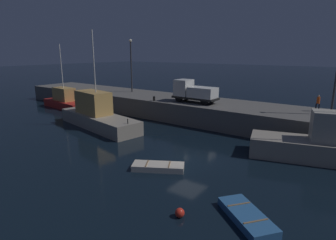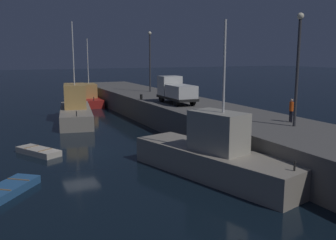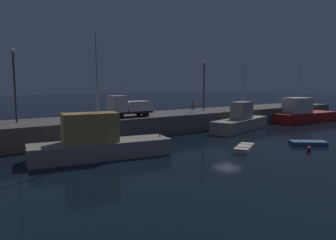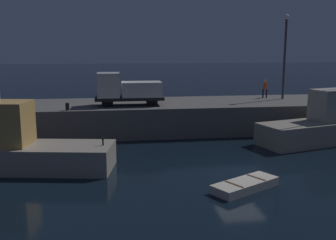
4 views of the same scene
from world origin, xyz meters
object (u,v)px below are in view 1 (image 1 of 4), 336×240
(fishing_boat_blue, at_px, (97,115))
(utility_truck, at_px, (194,92))
(lamp_post_west, at_px, (131,61))
(dinghy_orange_near, at_px, (247,216))
(rowboat_white_mid, at_px, (158,167))
(dockworker, at_px, (318,102))
(fishing_boat_orange, at_px, (65,101))
(fishing_boat_white, at_px, (330,146))
(bollard_central, at_px, (154,99))
(mooring_buoy_near, at_px, (180,213))

(fishing_boat_blue, xyz_separation_m, utility_truck, (7.53, 8.39, 2.29))
(fishing_boat_blue, height_order, lamp_post_west, fishing_boat_blue)
(dinghy_orange_near, relative_size, rowboat_white_mid, 0.96)
(dinghy_orange_near, height_order, dockworker, dockworker)
(fishing_boat_orange, distance_m, rowboat_white_mid, 27.05)
(fishing_boat_blue, bearing_deg, fishing_boat_white, 9.29)
(rowboat_white_mid, bearing_deg, dinghy_orange_near, -16.98)
(utility_truck, distance_m, bollard_central, 4.99)
(rowboat_white_mid, distance_m, bollard_central, 15.40)
(fishing_boat_blue, xyz_separation_m, dockworker, (20.35, 11.33, 1.96))
(dinghy_orange_near, distance_m, dockworker, 19.10)
(dinghy_orange_near, bearing_deg, fishing_boat_orange, 159.86)
(dockworker, bearing_deg, bollard_central, -164.26)
(lamp_post_west, relative_size, dockworker, 4.58)
(lamp_post_west, relative_size, utility_truck, 1.40)
(dockworker, bearing_deg, utility_truck, -167.10)
(dockworker, relative_size, bollard_central, 3.03)
(utility_truck, bearing_deg, mooring_buoy_near, -61.16)
(dinghy_orange_near, xyz_separation_m, rowboat_white_mid, (-7.40, 2.26, 0.00))
(dockworker, xyz_separation_m, bollard_central, (-17.29, -4.87, -0.67))
(rowboat_white_mid, distance_m, utility_truck, 15.01)
(lamp_post_west, bearing_deg, fishing_boat_orange, -142.58)
(fishing_boat_blue, relative_size, fishing_boat_orange, 1.33)
(fishing_boat_orange, bearing_deg, utility_truck, 11.13)
(dinghy_orange_near, distance_m, utility_truck, 20.59)
(fishing_boat_white, bearing_deg, fishing_boat_orange, 178.73)
(utility_truck, bearing_deg, dockworker, 12.90)
(rowboat_white_mid, bearing_deg, fishing_boat_blue, 157.58)
(dinghy_orange_near, bearing_deg, fishing_boat_white, 78.35)
(fishing_boat_blue, bearing_deg, rowboat_white_mid, -22.42)
(fishing_boat_orange, distance_m, mooring_buoy_near, 32.78)
(fishing_boat_orange, relative_size, lamp_post_west, 1.22)
(bollard_central, bearing_deg, dockworker, 15.74)
(dinghy_orange_near, distance_m, lamp_post_west, 31.28)
(mooring_buoy_near, height_order, bollard_central, bollard_central)
(fishing_boat_orange, distance_m, bollard_central, 15.75)
(fishing_boat_blue, bearing_deg, dockworker, 29.11)
(dinghy_orange_near, distance_m, rowboat_white_mid, 7.74)
(fishing_boat_white, xyz_separation_m, lamp_post_west, (-26.95, 6.90, 5.64))
(dinghy_orange_near, height_order, utility_truck, utility_truck)
(mooring_buoy_near, distance_m, dockworker, 21.06)
(fishing_boat_white, height_order, lamp_post_west, lamp_post_west)
(mooring_buoy_near, height_order, utility_truck, utility_truck)
(utility_truck, bearing_deg, fishing_boat_blue, -131.91)
(lamp_post_west, bearing_deg, fishing_boat_blue, -66.97)
(fishing_boat_orange, relative_size, dockworker, 5.60)
(fishing_boat_blue, bearing_deg, fishing_boat_orange, 160.38)
(fishing_boat_orange, distance_m, dinghy_orange_near, 34.77)
(dinghy_orange_near, xyz_separation_m, dockworker, (0.20, 18.85, 3.11))
(utility_truck, bearing_deg, rowboat_white_mid, -69.10)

